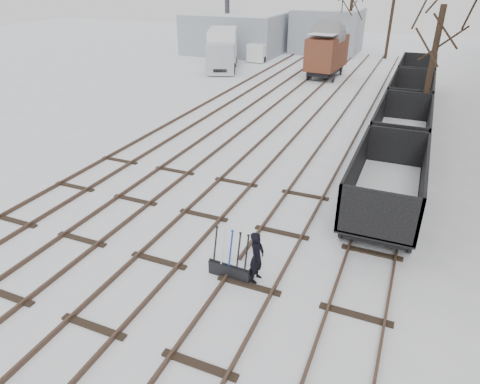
% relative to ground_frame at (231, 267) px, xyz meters
% --- Properties ---
extents(ground, '(120.00, 120.00, 0.00)m').
position_rel_ground_frame_xyz_m(ground, '(-2.34, -0.27, -0.28)').
color(ground, white).
rests_on(ground, ground).
extents(tracks, '(13.90, 52.00, 0.16)m').
position_rel_ground_frame_xyz_m(tracks, '(-2.34, 13.41, -0.21)').
color(tracks, black).
rests_on(tracks, ground).
extents(shed_left, '(10.00, 8.00, 4.10)m').
position_rel_ground_frame_xyz_m(shed_left, '(-15.34, 35.73, 1.76)').
color(shed_left, '#939BA6').
rests_on(shed_left, ground).
extents(shed_right, '(7.00, 6.00, 4.50)m').
position_rel_ground_frame_xyz_m(shed_right, '(-6.34, 39.73, 1.96)').
color(shed_right, '#939BA6').
rests_on(shed_right, ground).
extents(ground_frame, '(1.32, 0.50, 1.49)m').
position_rel_ground_frame_xyz_m(ground_frame, '(0.00, 0.00, 0.00)').
color(ground_frame, black).
rests_on(ground_frame, ground).
extents(worker, '(0.41, 0.60, 1.59)m').
position_rel_ground_frame_xyz_m(worker, '(0.75, 0.10, 0.51)').
color(worker, black).
rests_on(worker, ground).
extents(freight_wagon_a, '(2.39, 5.96, 2.44)m').
position_rel_ground_frame_xyz_m(freight_wagon_a, '(3.66, 5.22, 0.65)').
color(freight_wagon_a, black).
rests_on(freight_wagon_a, ground).
extents(freight_wagon_b, '(2.39, 5.96, 2.44)m').
position_rel_ground_frame_xyz_m(freight_wagon_b, '(3.66, 11.62, 0.65)').
color(freight_wagon_b, black).
rests_on(freight_wagon_b, ground).
extents(freight_wagon_c, '(2.39, 5.96, 2.44)m').
position_rel_ground_frame_xyz_m(freight_wagon_c, '(3.66, 18.02, 0.65)').
color(freight_wagon_c, black).
rests_on(freight_wagon_c, ground).
extents(freight_wagon_d, '(2.39, 5.96, 2.44)m').
position_rel_ground_frame_xyz_m(freight_wagon_d, '(3.66, 24.42, 0.65)').
color(freight_wagon_d, black).
rests_on(freight_wagon_d, ground).
extents(box_van_wagon, '(2.91, 4.96, 3.64)m').
position_rel_ground_frame_xyz_m(box_van_wagon, '(-3.52, 27.21, 1.84)').
color(box_van_wagon, black).
rests_on(box_van_wagon, ground).
extents(lorry, '(4.16, 7.75, 3.37)m').
position_rel_ground_frame_xyz_m(lorry, '(-13.06, 27.22, 1.45)').
color(lorry, black).
rests_on(lorry, ground).
extents(panel_van, '(1.82, 3.96, 1.72)m').
position_rel_ground_frame_xyz_m(panel_van, '(-11.30, 32.61, 0.61)').
color(panel_van, white).
rests_on(panel_van, ground).
extents(crane, '(2.63, 6.01, 10.10)m').
position_rel_ground_frame_xyz_m(crane, '(-15.80, 34.70, 2.37)').
color(crane, '#303136').
rests_on(crane, ground).
extents(tree_near, '(0.30, 0.30, 6.61)m').
position_rel_ground_frame_xyz_m(tree_near, '(4.45, 14.65, 3.02)').
color(tree_near, black).
rests_on(tree_near, ground).
extents(tree_far_left, '(0.30, 0.30, 5.73)m').
position_rel_ground_frame_xyz_m(tree_far_left, '(-3.61, 37.19, 2.58)').
color(tree_far_left, black).
rests_on(tree_far_left, ground).
extents(tree_far_right, '(0.30, 0.30, 9.27)m').
position_rel_ground_frame_xyz_m(tree_far_right, '(0.19, 38.45, 4.35)').
color(tree_far_right, black).
rests_on(tree_far_right, ground).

